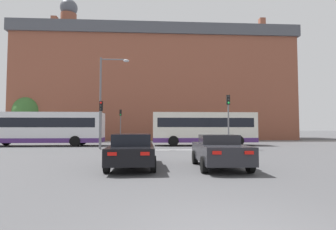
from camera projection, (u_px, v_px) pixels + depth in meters
stop_line_strip at (167, 150)px, 20.63m from camera, size 7.62×0.30×0.01m
far_pavement at (161, 142)px, 34.14m from camera, size 68.46×2.50×0.01m
brick_civic_building at (156, 88)px, 44.71m from camera, size 42.64×14.97×23.68m
car_saloon_left at (132, 150)px, 11.47m from camera, size 2.07×4.77×1.45m
car_roadster_right at (219, 151)px, 11.26m from camera, size 2.07×4.30×1.41m
bus_crossing_lead at (204, 128)px, 26.42m from camera, size 10.24×2.73×3.28m
bus_crossing_trailing at (40, 128)px, 25.60m from camera, size 12.21×2.74×3.26m
traffic_light_near_right at (228, 113)px, 21.56m from camera, size 0.26×0.31×4.47m
traffic_light_near_left at (101, 117)px, 21.23m from camera, size 0.26×0.31×3.92m
traffic_light_far_left at (121, 120)px, 33.39m from camera, size 0.26×0.31×4.11m
street_lamp_junction at (105, 93)px, 22.17m from camera, size 2.47×0.36×7.74m
pedestrian_waiting at (189, 134)px, 34.65m from camera, size 0.42×0.45×1.62m
tree_by_building at (28, 111)px, 37.07m from camera, size 4.05×4.05×6.26m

